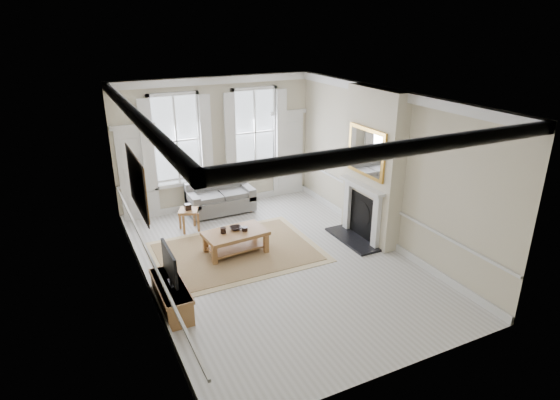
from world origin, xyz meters
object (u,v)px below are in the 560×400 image
coffee_table (235,235)px  tv_stand (172,296)px  side_table (188,214)px  sofa (220,199)px

coffee_table → tv_stand: bearing=-145.1°
coffee_table → tv_stand: size_ratio=1.03×
side_table → tv_stand: side_table is taller
sofa → tv_stand: sofa is taller
side_table → sofa: bearing=35.5°
side_table → coffee_table: size_ratio=0.41×
sofa → tv_stand: 4.35m
tv_stand → side_table: bearing=69.0°
side_table → tv_stand: size_ratio=0.42×
sofa → coffee_table: 2.35m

